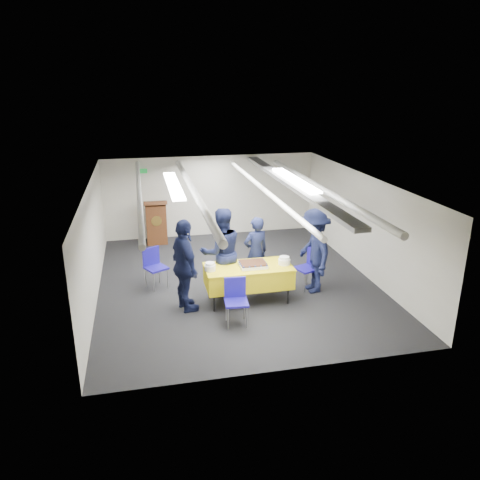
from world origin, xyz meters
name	(u,v)px	position (x,y,z in m)	size (l,w,h in m)	color
ground	(236,281)	(0.00, 0.00, 0.00)	(7.00, 7.00, 0.00)	black
room_shell	(236,199)	(0.09, 0.41, 1.81)	(6.00, 7.00, 2.30)	beige
serving_table	(248,276)	(0.04, -1.02, 0.56)	(1.75, 0.84, 0.77)	black
sheet_cake	(253,264)	(0.13, -1.05, 0.82)	(0.55, 0.42, 0.09)	white
plate_stack_left	(210,267)	(-0.74, -1.07, 0.84)	(0.22, 0.22, 0.16)	white
plate_stack_right	(284,261)	(0.78, -1.07, 0.85)	(0.24, 0.24, 0.16)	white
podium	(156,222)	(-1.60, 3.05, 0.61)	(0.62, 0.53, 1.25)	#5D3017
chair_near	(236,296)	(-0.39, -1.83, 0.53)	(0.45, 0.45, 0.87)	gray
chair_right	(310,264)	(1.50, -0.63, 0.53)	(0.54, 0.54, 0.87)	gray
chair_left	(154,263)	(-1.79, 0.14, 0.53)	(0.57, 0.57, 0.87)	gray
sailor_a	(256,252)	(0.36, -0.35, 0.79)	(0.58, 0.38, 1.59)	black
sailor_b	(221,252)	(-0.42, -0.55, 0.94)	(0.91, 0.71, 1.88)	black
sailor_c	(185,266)	(-1.23, -1.12, 0.93)	(1.09, 0.45, 1.85)	black
sailor_d	(314,251)	(1.50, -0.81, 0.90)	(1.17, 0.67, 1.81)	black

